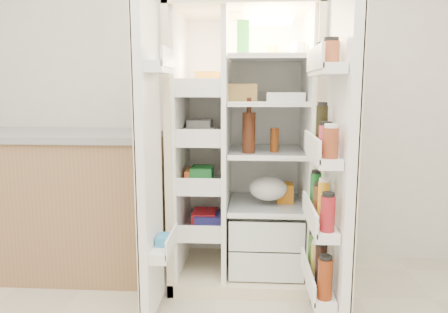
{
  "coord_description": "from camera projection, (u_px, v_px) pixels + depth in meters",
  "views": [
    {
      "loc": [
        0.2,
        -1.19,
        1.29
      ],
      "look_at": [
        0.05,
        1.25,
        0.9
      ],
      "focal_mm": 34.0,
      "sensor_mm": 36.0,
      "label": 1
    }
  ],
  "objects": [
    {
      "name": "kitchen_counter",
      "position": [
        66.0,
        201.0,
        3.02
      ],
      "size": [
        1.37,
        0.73,
        1.0
      ],
      "color": "#936D49",
      "rests_on": "floor"
    },
    {
      "name": "freezer_door",
      "position": [
        150.0,
        163.0,
        2.3
      ],
      "size": [
        0.15,
        0.4,
        1.72
      ],
      "color": "white",
      "rests_on": "floor"
    },
    {
      "name": "refrigerator",
      "position": [
        246.0,
        170.0,
        2.89
      ],
      "size": [
        0.92,
        0.7,
        1.8
      ],
      "color": "beige",
      "rests_on": "floor"
    },
    {
      "name": "wall_back",
      "position": [
        224.0,
        80.0,
        3.14
      ],
      "size": [
        4.0,
        0.02,
        2.7
      ],
      "primitive_type": "cube",
      "color": "white",
      "rests_on": "floor"
    },
    {
      "name": "fridge_door",
      "position": [
        335.0,
        171.0,
        2.15
      ],
      "size": [
        0.17,
        0.58,
        1.72
      ],
      "color": "white",
      "rests_on": "floor"
    }
  ]
}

